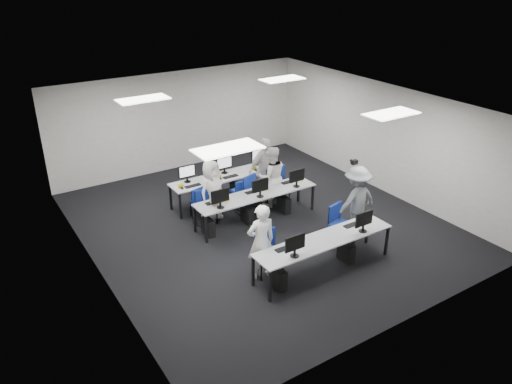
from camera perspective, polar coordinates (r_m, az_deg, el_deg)
room at (r=11.77m, az=0.54°, el=2.81°), size 9.00×9.02×3.00m
ceiling_panels at (r=11.29m, az=0.57°, el=9.80°), size 5.20×4.60×0.02m
desk_front at (r=10.42m, az=7.80°, el=-5.62°), size 3.20×0.70×0.73m
desk_mid at (r=12.26m, az=0.01°, el=-0.43°), size 3.20×0.70×0.73m
desk_back at (r=13.35m, az=-3.24°, el=1.74°), size 3.20×0.70×0.73m
equipment_front at (r=10.47m, az=6.95°, el=-7.48°), size 2.51×0.41×1.19m
equipment_mid at (r=12.30m, az=-0.69°, el=-2.03°), size 2.91×0.41×1.19m
equipment_back at (r=13.58m, az=-2.54°, el=0.70°), size 2.91×0.41×1.19m
chair_0 at (r=10.43m, az=1.32°, el=-7.80°), size 0.58×0.61×0.95m
chair_1 at (r=11.60m, az=9.65°, el=-4.52°), size 0.57×0.60×0.95m
chair_2 at (r=12.35m, az=-5.91°, el=-2.43°), size 0.55×0.58×0.90m
chair_3 at (r=12.77m, az=-1.20°, el=-1.42°), size 0.45×0.49×0.84m
chair_4 at (r=13.39m, az=2.46°, el=0.04°), size 0.60×0.63×0.95m
chair_5 at (r=12.58m, az=-6.29°, el=-1.92°), size 0.49×0.52×0.88m
chair_6 at (r=13.05m, az=-1.43°, el=-0.59°), size 0.61×0.64×0.99m
chair_7 at (r=13.64m, az=1.92°, el=0.57°), size 0.57×0.60×0.97m
handbag at (r=11.70m, az=-4.63°, el=-0.79°), size 0.41×0.34×0.29m
student_0 at (r=10.04m, az=0.58°, el=-5.71°), size 0.65×0.47×1.65m
student_1 at (r=12.99m, az=1.76°, el=1.76°), size 0.94×0.82×1.64m
student_2 at (r=12.34m, az=-5.10°, el=0.17°), size 0.89×0.74×1.57m
student_3 at (r=13.33m, az=0.96°, el=2.60°), size 1.05×0.52×1.73m
photographer at (r=11.87m, az=11.39°, el=-0.97°), size 1.11×0.66×1.70m
dslr_camera at (r=11.63m, az=11.17°, el=3.37°), size 0.14×0.18×0.10m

